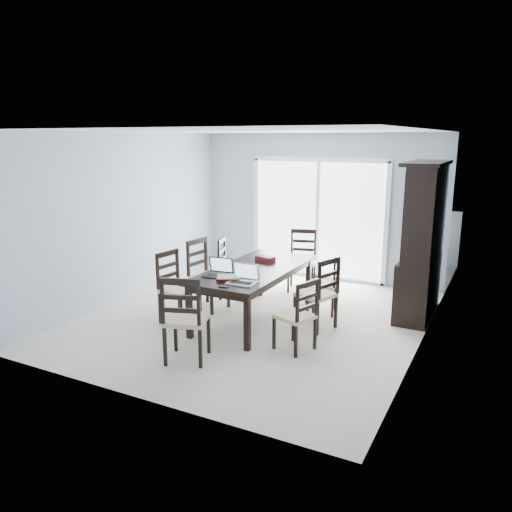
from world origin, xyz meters
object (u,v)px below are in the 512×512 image
object	(u,v)px
chair_left_near	(174,279)
laptop_silver	(242,279)
dining_table	(255,273)
chair_end_near	(184,310)
chair_left_far	(229,261)
chair_right_far	(329,277)
chair_right_mid	(322,286)
cell_phone	(224,287)
chair_left_mid	(203,267)
game_box	(265,259)
chair_end_far	(303,253)
china_hutch	(422,243)
hot_tub	(313,236)
chair_right_near	(301,308)
laptop_dark	(217,272)

from	to	relation	value
chair_left_near	laptop_silver	distance (m)	1.20
dining_table	chair_end_near	distance (m)	1.63
chair_left_far	chair_right_far	bearing A→B (deg)	72.75
chair_right_mid	cell_phone	xyz separation A→B (m)	(-0.88, -1.05, 0.15)
chair_right_far	chair_end_near	bearing A→B (deg)	146.64
chair_left_mid	laptop_silver	bearing A→B (deg)	58.87
laptop_silver	cell_phone	bearing A→B (deg)	-121.14
cell_phone	game_box	world-z (taller)	game_box
chair_end_far	chair_right_mid	bearing A→B (deg)	103.80
chair_end_near	chair_left_mid	bearing A→B (deg)	97.34
chair_left_mid	game_box	xyz separation A→B (m)	(0.87, 0.33, 0.15)
chair_end_near	game_box	bearing A→B (deg)	70.71
chair_end_far	game_box	size ratio (longest dim) A/B	4.07
dining_table	china_hutch	xyz separation A→B (m)	(2.02, 1.25, 0.40)
chair_end_far	game_box	bearing A→B (deg)	70.36
china_hutch	hot_tub	distance (m)	3.58
chair_end_near	laptop_silver	bearing A→B (deg)	54.10
chair_end_far	cell_phone	size ratio (longest dim) A/B	10.27
chair_left_far	chair_right_far	distance (m)	1.68
chair_left_far	chair_right_far	world-z (taller)	chair_left_far
laptop_silver	cell_phone	distance (m)	0.27
cell_phone	chair_right_near	bearing A→B (deg)	8.79
chair_left_mid	laptop_dark	size ratio (longest dim) A/B	3.32
chair_left_near	chair_left_far	world-z (taller)	chair_left_near
cell_phone	game_box	distance (m)	1.43
chair_right_near	laptop_dark	xyz separation A→B (m)	(-1.23, 0.12, 0.26)
chair_left_near	chair_left_far	size ratio (longest dim) A/B	1.03
chair_end_near	laptop_silver	world-z (taller)	chair_end_near
china_hutch	laptop_dark	distance (m)	2.94
chair_left_near	hot_tub	size ratio (longest dim) A/B	0.49
dining_table	chair_right_near	distance (m)	1.24
chair_end_far	chair_end_near	bearing A→B (deg)	72.69
chair_end_near	cell_phone	size ratio (longest dim) A/B	10.56
chair_left_mid	chair_end_near	world-z (taller)	chair_left_mid
china_hutch	chair_end_near	xyz separation A→B (m)	(-2.07, -2.88, -0.44)
dining_table	laptop_dark	xyz separation A→B (m)	(-0.23, -0.62, 0.13)
chair_left_mid	chair_right_mid	xyz separation A→B (m)	(1.89, -0.05, -0.03)
dining_table	china_hutch	world-z (taller)	china_hutch
chair_right_mid	chair_end_near	distance (m)	1.97
chair_right_mid	laptop_silver	world-z (taller)	chair_right_mid
laptop_dark	chair_left_mid	bearing A→B (deg)	126.79
chair_end_far	game_box	world-z (taller)	chair_end_far
chair_right_far	laptop_dark	world-z (taller)	chair_right_far
dining_table	chair_right_far	world-z (taller)	chair_right_far
chair_left_far	china_hutch	bearing A→B (deg)	83.61
chair_right_far	game_box	bearing A→B (deg)	95.03
chair_right_far	hot_tub	distance (m)	3.28
chair_right_far	chair_right_near	bearing A→B (deg)	173.48
laptop_dark	laptop_silver	world-z (taller)	laptop_silver
chair_right_mid	laptop_dark	xyz separation A→B (m)	(-1.21, -0.66, 0.20)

